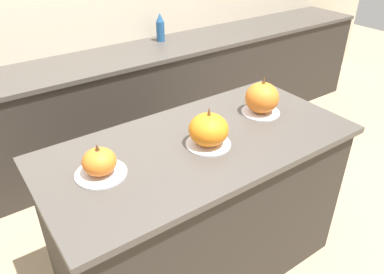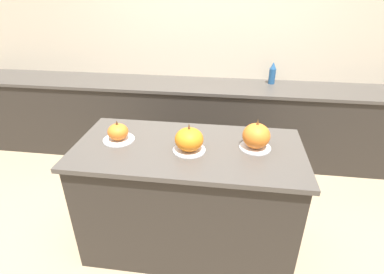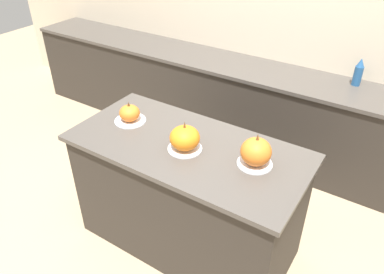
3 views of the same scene
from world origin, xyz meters
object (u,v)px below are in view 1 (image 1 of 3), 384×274
Objects in this scene: bottle_tall at (160,28)px; pumpkin_cake_center at (209,130)px; pumpkin_cake_left at (100,163)px; pumpkin_cake_right at (262,98)px.

pumpkin_cake_center is at bearing -113.43° from bottle_tall.
pumpkin_cake_left is 2.02m from bottle_tall.
bottle_tall is (1.26, 1.58, 0.05)m from pumpkin_cake_left.
pumpkin_cake_left is 1.01× the size of pumpkin_cake_center.
bottle_tall reaches higher than pumpkin_cake_left.
pumpkin_cake_left is at bearing -128.68° from bottle_tall.
bottle_tall is (0.72, 1.66, 0.03)m from pumpkin_cake_center.
bottle_tall is at bearing 80.62° from pumpkin_cake_right.
pumpkin_cake_right reaches higher than pumpkin_cake_left.
bottle_tall is at bearing 51.32° from pumpkin_cake_left.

